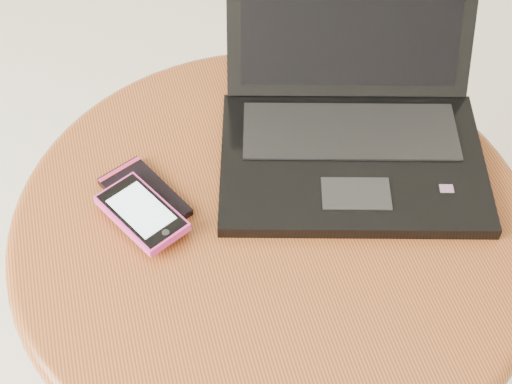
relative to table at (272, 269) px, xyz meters
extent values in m
cylinder|color=#4C2810|center=(0.00, 0.00, -0.15)|extent=(0.10, 0.10, 0.46)
cylinder|color=#5E2E12|center=(0.00, 0.00, 0.10)|extent=(0.63, 0.63, 0.03)
torus|color=#5E2E12|center=(0.00, 0.00, 0.10)|extent=(0.66, 0.66, 0.03)
cube|color=black|center=(0.12, 0.06, 0.12)|extent=(0.39, 0.32, 0.02)
cube|color=black|center=(0.13, 0.10, 0.13)|extent=(0.30, 0.18, 0.00)
cube|color=black|center=(0.11, 0.00, 0.13)|extent=(0.10, 0.07, 0.00)
cube|color=red|center=(0.22, -0.02, 0.13)|extent=(0.02, 0.02, 0.00)
cube|color=black|center=(0.16, 0.21, 0.23)|extent=(0.34, 0.17, 0.19)
cube|color=black|center=(0.16, 0.21, 0.23)|extent=(0.30, 0.15, 0.16)
cube|color=black|center=(-0.15, 0.07, 0.12)|extent=(0.11, 0.14, 0.01)
cube|color=#AF2950|center=(-0.17, 0.12, 0.12)|extent=(0.06, 0.03, 0.00)
cube|color=#D3318E|center=(-0.16, 0.04, 0.13)|extent=(0.11, 0.13, 0.01)
cube|color=black|center=(-0.16, 0.04, 0.14)|extent=(0.10, 0.12, 0.00)
cube|color=silver|center=(-0.16, 0.04, 0.14)|extent=(0.08, 0.09, 0.00)
cylinder|color=black|center=(-0.14, -0.01, 0.14)|extent=(0.01, 0.01, 0.00)
camera|label=1|loc=(-0.18, -0.58, 0.87)|focal=55.13mm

